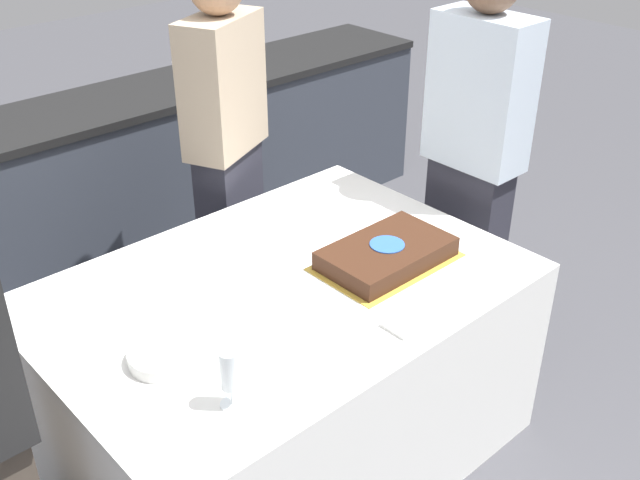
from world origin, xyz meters
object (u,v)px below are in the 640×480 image
Objects in this scene: wine_glass at (230,371)px; person_seated_right at (472,164)px; cake at (387,254)px; person_cutting_cake at (227,155)px; plate_stack at (165,355)px.

person_seated_right reaches higher than wine_glass.
person_seated_right is (0.67, 0.15, 0.09)m from cake.
wine_glass is 1.44m from person_cutting_cake.
plate_stack is at bearing 175.97° from cake.
plate_stack is 0.12× the size of person_seated_right.
person_cutting_cake is at bearing 90.00° from cake.
cake is 2.73× the size of wine_glass.
person_seated_right is at bearing 3.27° from plate_stack.
plate_stack is (-0.88, 0.06, -0.02)m from cake.
person_seated_right is (0.67, -0.80, 0.02)m from person_cutting_cake.
wine_glass is 1.56m from person_seated_right.
cake is 2.33× the size of plate_stack.
person_seated_right is at bearing 13.90° from wine_glass.
person_seated_right is (1.51, 0.37, 0.01)m from wine_glass.
person_seated_right reaches higher than plate_stack.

